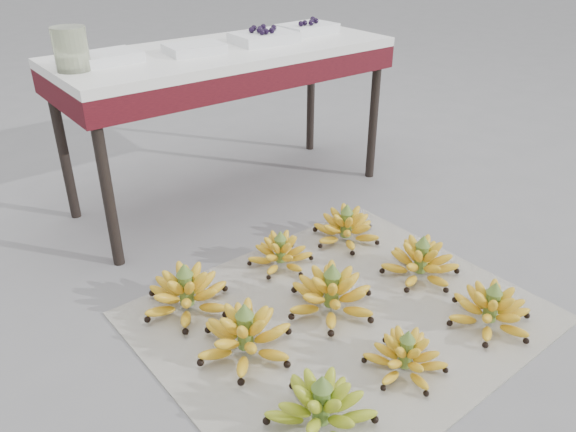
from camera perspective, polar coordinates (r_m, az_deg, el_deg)
ground at (r=2.03m, az=7.56°, el=-8.63°), size 60.00×60.00×0.00m
newspaper_mat at (r=1.95m, az=5.38°, el=-10.09°), size 1.28×1.08×0.01m
bunch_front_left at (r=1.56m, az=3.39°, el=-19.00°), size 0.38×0.38×0.18m
bunch_front_center at (r=1.75m, az=11.85°, el=-13.80°), size 0.26×0.26×0.15m
bunch_front_right at (r=1.99m, az=19.89°, el=-8.98°), size 0.35×0.35×0.17m
bunch_mid_left at (r=1.77m, az=-4.34°, el=-12.04°), size 0.37×0.37×0.19m
bunch_mid_center at (r=1.93m, az=4.43°, el=-7.93°), size 0.37×0.37×0.19m
bunch_mid_right at (r=2.16m, az=13.32°, el=-4.58°), size 0.31×0.31×0.18m
bunch_back_left at (r=1.97m, az=-10.26°, el=-7.75°), size 0.33×0.33×0.19m
bunch_back_center at (r=2.17m, az=-0.77°, el=-3.80°), size 0.32×0.32×0.15m
bunch_back_right at (r=2.34m, az=5.91°, el=-1.21°), size 0.34×0.34×0.17m
vendor_table at (r=2.55m, az=-6.25°, el=14.91°), size 1.47×0.59×0.71m
tray_far_left at (r=2.35m, az=-17.89°, el=15.09°), size 0.25×0.19×0.04m
tray_left at (r=2.43m, az=-9.49°, el=16.44°), size 0.24×0.18×0.04m
tray_right at (r=2.61m, az=-2.46°, el=17.70°), size 0.28×0.21×0.07m
tray_far_right at (r=2.84m, az=1.99°, el=18.54°), size 0.27×0.20×0.07m
glass_jar at (r=2.24m, az=-21.19°, el=15.54°), size 0.16×0.16×0.15m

